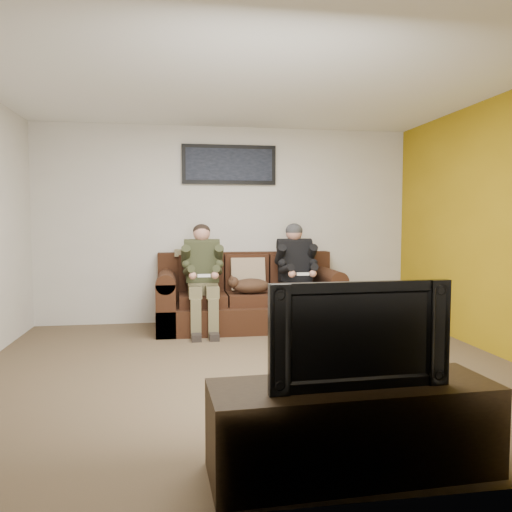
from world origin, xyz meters
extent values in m
plane|color=brown|center=(0.00, 0.00, 0.00)|extent=(5.00, 5.00, 0.00)
plane|color=silver|center=(0.00, 0.00, 2.60)|extent=(5.00, 5.00, 0.00)
plane|color=beige|center=(0.00, 2.25, 1.30)|extent=(5.00, 0.00, 5.00)
plane|color=beige|center=(0.00, -2.25, 1.30)|extent=(5.00, 0.00, 5.00)
plane|color=beige|center=(2.50, 0.00, 1.30)|extent=(0.00, 4.50, 4.50)
plane|color=#A78310|center=(2.49, 0.00, 1.30)|extent=(0.00, 4.50, 4.50)
cube|color=#341B0F|center=(0.23, 1.75, 0.16)|extent=(2.29, 0.99, 0.31)
cube|color=#341B0F|center=(0.23, 2.14, 0.63)|extent=(2.29, 0.21, 0.63)
cube|color=#341B0F|center=(-0.81, 1.75, 0.31)|extent=(0.23, 0.99, 0.63)
cube|color=#341B0F|center=(1.26, 1.75, 0.31)|extent=(0.23, 0.99, 0.63)
cylinder|color=#341B0F|center=(-0.81, 1.75, 0.63)|extent=(0.23, 0.99, 0.23)
cylinder|color=#341B0F|center=(1.26, 1.75, 0.63)|extent=(0.23, 0.99, 0.23)
cube|color=#361C10|center=(-0.37, 1.70, 0.39)|extent=(0.57, 0.63, 0.15)
cube|color=#361C10|center=(-0.37, 1.99, 0.69)|extent=(0.57, 0.15, 0.46)
cube|color=#361C10|center=(0.23, 1.70, 0.39)|extent=(0.57, 0.63, 0.15)
cube|color=#361C10|center=(0.23, 1.99, 0.69)|extent=(0.57, 0.15, 0.46)
cube|color=#361C10|center=(0.82, 1.70, 0.39)|extent=(0.57, 0.63, 0.15)
cube|color=#361C10|center=(0.82, 1.99, 0.69)|extent=(0.57, 0.15, 0.46)
cube|color=#9B8366|center=(0.23, 1.88, 0.67)|extent=(0.44, 0.21, 0.43)
cube|color=gray|center=(-0.47, 2.12, 0.94)|extent=(0.47, 0.23, 0.08)
cube|color=brown|center=(-0.37, 1.67, 0.53)|extent=(0.36, 0.30, 0.14)
cube|color=#30341F|center=(-0.37, 1.77, 0.83)|extent=(0.40, 0.30, 0.53)
cylinder|color=#30341F|center=(-0.37, 1.79, 1.04)|extent=(0.44, 0.18, 0.18)
sphere|color=tan|center=(-0.37, 1.81, 1.20)|extent=(0.21, 0.21, 0.21)
cube|color=brown|center=(-0.47, 1.47, 0.52)|extent=(0.15, 0.42, 0.13)
cube|color=brown|center=(-0.27, 1.47, 0.52)|extent=(0.15, 0.42, 0.13)
cube|color=brown|center=(-0.47, 1.27, 0.23)|extent=(0.12, 0.13, 0.46)
cube|color=brown|center=(-0.27, 1.27, 0.23)|extent=(0.12, 0.13, 0.46)
cube|color=black|center=(-0.47, 1.19, 0.04)|extent=(0.11, 0.26, 0.08)
cube|color=black|center=(-0.27, 1.19, 0.04)|extent=(0.11, 0.26, 0.08)
cylinder|color=#30341F|center=(-0.57, 1.70, 0.93)|extent=(0.11, 0.30, 0.28)
cylinder|color=#30341F|center=(-0.17, 1.70, 0.93)|extent=(0.11, 0.30, 0.28)
cylinder|color=#30341F|center=(-0.54, 1.48, 0.77)|extent=(0.14, 0.32, 0.15)
cylinder|color=#30341F|center=(-0.20, 1.48, 0.77)|extent=(0.14, 0.32, 0.15)
sphere|color=tan|center=(-0.50, 1.36, 0.72)|extent=(0.09, 0.09, 0.09)
sphere|color=tan|center=(-0.24, 1.36, 0.72)|extent=(0.09, 0.09, 0.09)
cube|color=white|center=(-0.37, 1.34, 0.72)|extent=(0.15, 0.04, 0.03)
ellipsoid|color=black|center=(-0.37, 1.82, 1.23)|extent=(0.22, 0.22, 0.17)
cube|color=black|center=(0.82, 1.67, 0.53)|extent=(0.36, 0.30, 0.14)
cube|color=black|center=(0.82, 1.77, 0.83)|extent=(0.40, 0.30, 0.53)
cylinder|color=black|center=(0.82, 1.79, 1.04)|extent=(0.44, 0.18, 0.18)
sphere|color=tan|center=(0.82, 1.81, 1.20)|extent=(0.21, 0.21, 0.21)
cube|color=black|center=(0.72, 1.47, 0.52)|extent=(0.15, 0.42, 0.13)
cube|color=black|center=(0.92, 1.47, 0.52)|extent=(0.15, 0.42, 0.13)
cube|color=black|center=(0.72, 1.27, 0.23)|extent=(0.12, 0.13, 0.46)
cube|color=black|center=(0.92, 1.27, 0.23)|extent=(0.12, 0.13, 0.46)
cube|color=black|center=(0.72, 1.19, 0.04)|extent=(0.11, 0.26, 0.08)
cube|color=black|center=(0.92, 1.19, 0.04)|extent=(0.11, 0.26, 0.08)
cylinder|color=black|center=(0.62, 1.70, 0.93)|extent=(0.11, 0.30, 0.28)
cylinder|color=black|center=(1.02, 1.70, 0.93)|extent=(0.11, 0.30, 0.28)
cylinder|color=black|center=(0.65, 1.48, 0.77)|extent=(0.14, 0.32, 0.15)
cylinder|color=black|center=(0.99, 1.48, 0.77)|extent=(0.14, 0.32, 0.15)
sphere|color=tan|center=(0.69, 1.36, 0.72)|extent=(0.09, 0.09, 0.09)
sphere|color=tan|center=(0.95, 1.36, 0.72)|extent=(0.09, 0.09, 0.09)
cube|color=white|center=(0.82, 1.34, 0.72)|extent=(0.15, 0.04, 0.03)
ellipsoid|color=black|center=(0.82, 1.81, 1.23)|extent=(0.22, 0.22, 0.19)
ellipsoid|color=#4E301E|center=(0.22, 1.57, 0.55)|extent=(0.47, 0.26, 0.19)
sphere|color=#4E301E|center=(0.00, 1.54, 0.61)|extent=(0.14, 0.14, 0.14)
cone|color=#4E301E|center=(-0.02, 1.51, 0.68)|extent=(0.04, 0.04, 0.04)
cone|color=#4E301E|center=(-0.02, 1.58, 0.68)|extent=(0.04, 0.04, 0.04)
cylinder|color=#4E301E|center=(0.46, 1.62, 0.52)|extent=(0.26, 0.13, 0.08)
cube|color=black|center=(0.03, 2.22, 2.10)|extent=(1.25, 0.04, 0.52)
cube|color=black|center=(0.03, 2.19, 2.10)|extent=(1.15, 0.01, 0.42)
cube|color=black|center=(0.25, -1.95, 0.24)|extent=(1.56, 0.56, 0.48)
imported|color=black|center=(0.25, -1.95, 0.76)|extent=(0.98, 0.17, 0.56)
camera|label=1|loc=(-0.67, -4.45, 1.35)|focal=35.00mm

